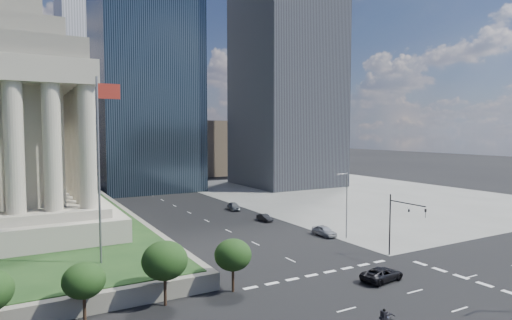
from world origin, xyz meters
TOP-DOWN VIEW (x-y plane):
  - ground at (0.00, 100.00)m, footprint 500.00×500.00m
  - sidewalk_ne at (46.00, 60.00)m, footprint 68.00×90.00m
  - flagpole at (-21.83, 24.00)m, footprint 2.52×0.24m
  - midrise_glass at (2.00, 95.00)m, footprint 26.00×26.00m
  - highrise_ne at (42.00, 85.00)m, footprint 26.00×28.00m
  - building_filler_ne at (32.00, 130.00)m, footprint 20.00×30.00m
  - building_filler_nw at (-30.00, 130.00)m, footprint 24.00×30.00m
  - traffic_signal_ne at (12.50, 13.70)m, footprint 0.30×5.74m
  - street_lamp_north at (13.33, 25.00)m, footprint 2.13×0.22m
  - pickup_truck at (4.44, 8.91)m, footprint 5.44×2.98m
  - parked_sedan_near at (11.50, 27.78)m, footprint 1.93×4.66m
  - parked_sedan_mid at (9.00, 41.66)m, footprint 3.77×1.44m
  - parked_sedan_far at (9.00, 54.15)m, footprint 2.61×4.88m
  - motorcycle_trail at (-4.07, 0.52)m, footprint 2.42×0.81m

SIDE VIEW (x-z plane):
  - ground at x=0.00m, z-range 0.00..0.00m
  - sidewalk_ne at x=46.00m, z-range 0.00..0.03m
  - parked_sedan_mid at x=9.00m, z-range 0.00..1.23m
  - pickup_truck at x=4.44m, z-range 0.00..1.44m
  - parked_sedan_near at x=11.50m, z-range 0.00..1.58m
  - parked_sedan_far at x=9.00m, z-range 0.00..1.58m
  - motorcycle_trail at x=-4.07m, z-range 0.00..1.77m
  - traffic_signal_ne at x=12.50m, z-range 1.25..9.25m
  - street_lamp_north at x=13.33m, z-range 0.66..10.66m
  - building_filler_ne at x=32.00m, z-range 0.00..20.00m
  - flagpole at x=-21.83m, z-range 3.11..23.11m
  - building_filler_nw at x=-30.00m, z-range 0.00..28.00m
  - midrise_glass at x=2.00m, z-range 0.00..60.00m
  - highrise_ne at x=42.00m, z-range 0.00..100.00m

